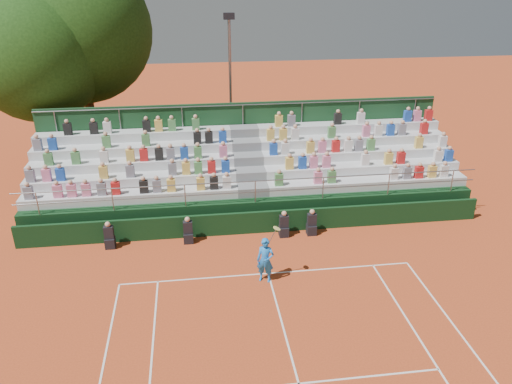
{
  "coord_description": "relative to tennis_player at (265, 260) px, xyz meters",
  "views": [
    {
      "loc": [
        -2.55,
        -15.63,
        10.61
      ],
      "look_at": [
        0.0,
        3.5,
        1.8
      ],
      "focal_mm": 35.0,
      "sensor_mm": 36.0,
      "label": 1
    }
  ],
  "objects": [
    {
      "name": "tree_east",
      "position": [
        -8.09,
        13.68,
        6.53
      ],
      "size": [
        7.76,
        7.76,
        11.29
      ],
      "color": "#392814",
      "rests_on": "ground"
    },
    {
      "name": "grandstand",
      "position": [
        0.18,
        6.86,
        0.21
      ],
      "size": [
        20.0,
        5.2,
        4.4
      ],
      "color": "black",
      "rests_on": "ground"
    },
    {
      "name": "courtside_wall",
      "position": [
        0.18,
        3.62,
        -0.37
      ],
      "size": [
        20.0,
        0.15,
        1.0
      ],
      "primitive_type": "cube",
      "color": "black",
      "rests_on": "ground"
    },
    {
      "name": "tennis_player",
      "position": [
        0.0,
        0.0,
        0.0
      ],
      "size": [
        0.9,
        0.61,
        2.22
      ],
      "color": "blue",
      "rests_on": "ground"
    },
    {
      "name": "tree_west",
      "position": [
        -9.98,
        11.96,
        5.56
      ],
      "size": [
        6.8,
        6.8,
        9.84
      ],
      "color": "#392814",
      "rests_on": "ground"
    },
    {
      "name": "line_officials",
      "position": [
        -1.24,
        3.17,
        -0.4
      ],
      "size": [
        8.85,
        0.4,
        1.19
      ],
      "color": "black",
      "rests_on": "ground"
    },
    {
      "name": "ground",
      "position": [
        0.18,
        0.42,
        -0.87
      ],
      "size": [
        90.0,
        90.0,
        0.0
      ],
      "primitive_type": "plane",
      "color": "#C04820",
      "rests_on": "ground"
    },
    {
      "name": "floodlight_mast",
      "position": [
        -0.1,
        12.75,
        3.95
      ],
      "size": [
        0.6,
        0.25,
        8.3
      ],
      "color": "gray",
      "rests_on": "ground"
    }
  ]
}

